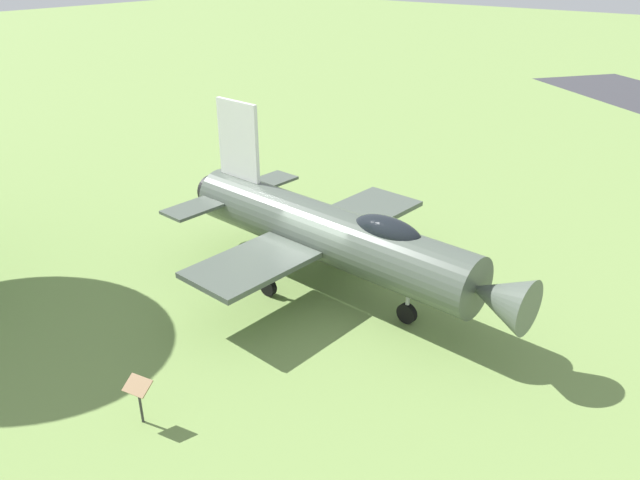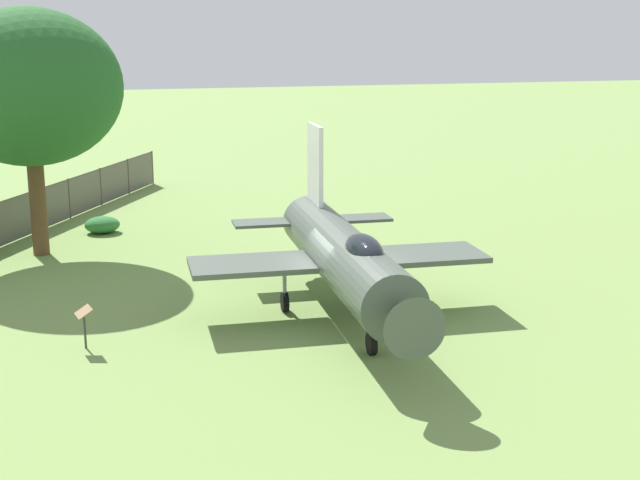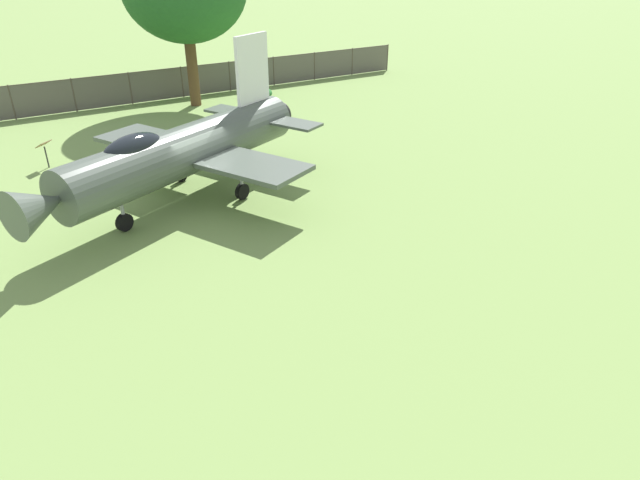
{
  "view_description": "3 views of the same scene",
  "coord_description": "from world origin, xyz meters",
  "views": [
    {
      "loc": [
        13.22,
        10.27,
        9.67
      ],
      "look_at": [
        1.07,
        0.59,
        2.22
      ],
      "focal_mm": 34.26,
      "sensor_mm": 36.0,
      "label": 1
    },
    {
      "loc": [
        7.45,
        23.71,
        8.4
      ],
      "look_at": [
        0.66,
        -0.16,
        2.38
      ],
      "focal_mm": 49.69,
      "sensor_mm": 36.0,
      "label": 2
    },
    {
      "loc": [
        -13.51,
        14.04,
        8.42
      ],
      "look_at": [
        -7.07,
        2.85,
        1.5
      ],
      "focal_mm": 31.54,
      "sensor_mm": 36.0,
      "label": 3
    }
  ],
  "objects": [
    {
      "name": "shrub_near_fence",
      "position": [
        6.36,
        -13.36,
        0.34
      ],
      "size": [
        1.44,
        1.34,
        0.68
      ],
      "color": "#2D7033",
      "rests_on": "ground_plane"
    },
    {
      "name": "display_jet",
      "position": [
        0.02,
        0.36,
        1.92
      ],
      "size": [
        8.94,
        12.12,
        5.3
      ],
      "rotation": [
        0.0,
        0.0,
        1.52
      ],
      "color": "#4C564C",
      "rests_on": "ground_plane"
    },
    {
      "name": "info_plaque",
      "position": [
        7.38,
        0.5,
        0.85
      ],
      "size": [
        0.51,
        0.67,
        1.14
      ],
      "color": "#333333",
      "rests_on": "ground_plane"
    },
    {
      "name": "shade_tree",
      "position": [
        8.73,
        -10.3,
        6.23
      ],
      "size": [
        6.72,
        6.46,
        9.11
      ],
      "color": "brown",
      "rests_on": "ground_plane"
    },
    {
      "name": "ground_plane",
      "position": [
        0.0,
        0.0,
        0.0
      ],
      "size": [
        200.0,
        200.0,
        0.0
      ],
      "primitive_type": "plane",
      "color": "#75934C"
    }
  ]
}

